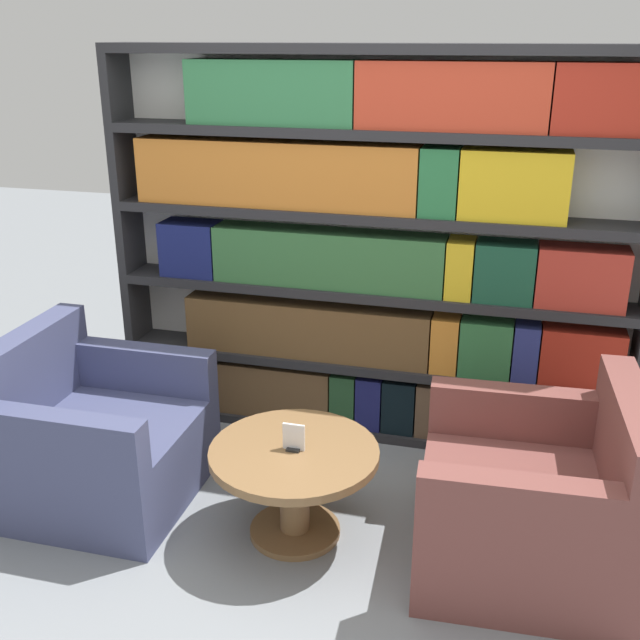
# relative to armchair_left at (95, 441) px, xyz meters

# --- Properties ---
(ground_plane) EXTENTS (14.00, 14.00, 0.00)m
(ground_plane) POSITION_rel_armchair_left_xyz_m (1.15, -0.27, -0.29)
(ground_plane) COLOR gray
(bookshelf) EXTENTS (2.83, 0.30, 2.10)m
(bookshelf) POSITION_rel_armchair_left_xyz_m (1.18, 0.99, 0.74)
(bookshelf) COLOR silver
(bookshelf) RESTS_ON ground_plane
(armchair_left) EXTENTS (0.88, 0.89, 0.82)m
(armchair_left) POSITION_rel_armchair_left_xyz_m (0.00, 0.00, 0.00)
(armchair_left) COLOR #42476B
(armchair_left) RESTS_ON ground_plane
(armchair_right) EXTENTS (0.92, 0.92, 0.82)m
(armchair_right) POSITION_rel_armchair_left_xyz_m (2.07, 0.00, 0.00)
(armchair_right) COLOR brown
(armchair_right) RESTS_ON ground_plane
(coffee_table) EXTENTS (0.75, 0.75, 0.44)m
(coffee_table) POSITION_rel_armchair_left_xyz_m (1.03, -0.07, 0.03)
(coffee_table) COLOR brown
(coffee_table) RESTS_ON ground_plane
(table_sign) EXTENTS (0.10, 0.06, 0.12)m
(table_sign) POSITION_rel_armchair_left_xyz_m (1.03, -0.07, 0.20)
(table_sign) COLOR black
(table_sign) RESTS_ON coffee_table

